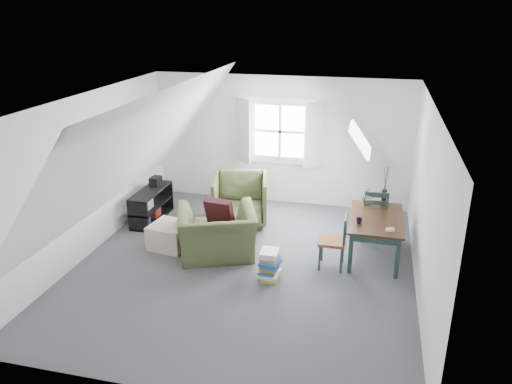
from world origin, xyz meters
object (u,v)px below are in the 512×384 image
(dining_table, at_px, (376,223))
(magazine_stack, at_px, (270,265))
(armchair_near, at_px, (218,255))
(media_shelf, at_px, (151,207))
(dining_chair_far, at_px, (375,214))
(dining_chair_near, at_px, (334,241))
(armchair_far, at_px, (240,222))
(ottoman, at_px, (170,235))

(dining_table, bearing_deg, magazine_stack, -147.24)
(armchair_near, height_order, magazine_stack, magazine_stack)
(armchair_near, xyz_separation_m, media_shelf, (-1.60, 1.02, 0.26))
(dining_table, xyz_separation_m, magazine_stack, (-1.45, -1.05, -0.36))
(dining_chair_far, relative_size, magazine_stack, 2.10)
(armchair_near, bearing_deg, dining_table, 171.58)
(media_shelf, bearing_deg, dining_chair_near, -13.88)
(magazine_stack, bearing_deg, armchair_far, 117.05)
(dining_chair_far, bearing_deg, media_shelf, 3.03)
(dining_chair_far, bearing_deg, magazine_stack, 50.44)
(dining_table, relative_size, magazine_stack, 3.07)
(armchair_near, height_order, dining_chair_near, dining_chair_near)
(ottoman, distance_m, dining_chair_far, 3.40)
(media_shelf, bearing_deg, ottoman, -48.16)
(magazine_stack, bearing_deg, media_shelf, 149.02)
(ottoman, relative_size, magazine_stack, 1.35)
(armchair_near, distance_m, dining_table, 2.53)
(magazine_stack, bearing_deg, dining_table, 35.95)
(dining_table, distance_m, dining_chair_near, 0.77)
(dining_chair_near, bearing_deg, ottoman, -112.74)
(armchair_far, xyz_separation_m, dining_chair_far, (2.37, -0.20, 0.48))
(armchair_far, height_order, dining_chair_far, dining_chair_far)
(armchair_far, xyz_separation_m, dining_chair_near, (1.81, -1.27, 0.44))
(armchair_far, bearing_deg, magazine_stack, -75.71)
(dining_table, xyz_separation_m, dining_chair_far, (-0.02, 0.60, -0.10))
(armchair_near, relative_size, magazine_stack, 2.70)
(dining_chair_near, relative_size, media_shelf, 0.74)
(dining_table, xyz_separation_m, media_shelf, (-4.00, 0.49, -0.32))
(dining_chair_far, height_order, magazine_stack, dining_chair_far)
(ottoman, bearing_deg, dining_table, 7.37)
(ottoman, relative_size, dining_table, 0.44)
(dining_chair_far, xyz_separation_m, magazine_stack, (-1.43, -1.65, -0.26))
(ottoman, distance_m, media_shelf, 1.18)
(ottoman, xyz_separation_m, dining_chair_near, (2.66, -0.05, 0.24))
(ottoman, bearing_deg, armchair_far, 54.98)
(ottoman, bearing_deg, media_shelf, 130.04)
(armchair_far, bearing_deg, media_shelf, 178.19)
(ottoman, relative_size, dining_chair_near, 0.70)
(dining_table, height_order, media_shelf, dining_table)
(armchair_far, height_order, ottoman, armchair_far)
(ottoman, height_order, dining_chair_far, dining_chair_far)
(armchair_far, distance_m, ottoman, 1.50)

